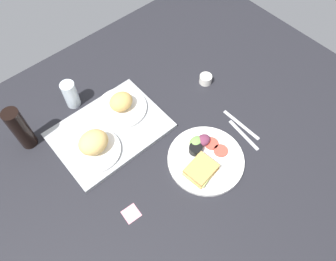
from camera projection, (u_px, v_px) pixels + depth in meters
The scene contains 11 objects.
ground_plane at pixel (169, 145), 130.32cm from camera, with size 190.00×150.00×3.00cm, color black.
serving_tray at pixel (110, 130), 131.45cm from camera, with size 45.00×33.00×1.60cm, color #9EA0A3.
bread_plate_near at pixel (94, 145), 122.44cm from camera, with size 19.67×19.67×9.44cm.
bread_plate_far at pixel (121, 105), 134.06cm from camera, with size 21.44×21.44×8.30cm.
plate_with_salad at pixel (204, 159), 123.39cm from camera, with size 29.82×29.82×5.40cm.
drinking_glass at pixel (71, 94), 134.51cm from camera, with size 6.03×6.03×12.62cm, color silver.
soda_bottle at pixel (20, 129), 120.62cm from camera, with size 6.40×6.40×20.44cm, color black.
espresso_cup at pixel (206, 79), 144.74cm from camera, with size 5.60×5.60×4.00cm, color silver.
fork at pixel (244, 135), 130.90cm from camera, with size 17.00×1.40×0.50cm, color #B7B7BC.
knife at pixel (241, 125), 133.56cm from camera, with size 19.00×1.40×0.50cm, color #B7B7BC.
sticky_note at pixel (131, 214), 113.50cm from camera, with size 5.60×5.60×0.12cm, color pink.
Camera 1 is at (-43.00, -48.34, 111.78)cm, focal length 34.12 mm.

